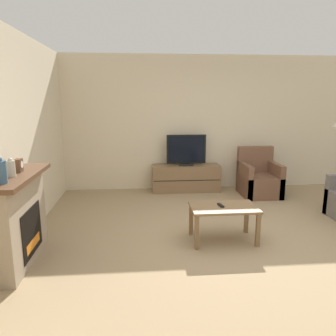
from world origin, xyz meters
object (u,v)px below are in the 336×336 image
tv_stand (186,178)px  remote (221,205)px  fireplace (18,218)px  mantel_vase_centre_left (11,168)px  coffee_table (223,212)px  mantel_clock (19,165)px  tv (186,151)px  armchair (259,180)px

tv_stand → remote: 2.41m
fireplace → mantel_vase_centre_left: mantel_vase_centre_left is taller
mantel_vase_centre_left → coffee_table: 2.58m
coffee_table → remote: (-0.04, 0.02, 0.08)m
fireplace → mantel_vase_centre_left: size_ratio=6.30×
coffee_table → mantel_clock: bearing=-174.1°
fireplace → mantel_clock: bearing=82.3°
tv_stand → tv: tv is taller
fireplace → tv_stand: fireplace is taller
remote → tv: bearing=82.8°
mantel_clock → tv: size_ratio=0.19×
mantel_clock → fireplace: bearing=-97.7°
coffee_table → tv_stand: bearing=93.5°
tv_stand → armchair: bearing=-15.9°
mantel_vase_centre_left → remote: mantel_vase_centre_left is taller
fireplace → coffee_table: size_ratio=1.48×
fireplace → coffee_table: bearing=8.8°
mantel_clock → remote: mantel_clock is taller
armchair → coffee_table: bearing=-121.2°
armchair → mantel_clock: bearing=-148.1°
mantel_vase_centre_left → coffee_table: size_ratio=0.24×
tv_stand → remote: bearing=-87.3°
fireplace → armchair: fireplace is taller
tv_stand → remote: size_ratio=8.80×
remote → tv_stand: bearing=82.8°
mantel_clock → tv_stand: mantel_clock is taller
fireplace → mantel_clock: 0.59m
mantel_clock → coffee_table: mantel_clock is taller
tv → remote: tv is taller
armchair → mantel_vase_centre_left: bearing=-145.7°
mantel_vase_centre_left → coffee_table: bearing=11.0°
mantel_vase_centre_left → mantel_clock: 0.22m
coffee_table → remote: remote is taller
mantel_clock → armchair: bearing=31.9°
fireplace → coffee_table: fireplace is taller
tv_stand → remote: (0.11, -2.40, 0.22)m
mantel_vase_centre_left → tv: (2.29, 2.89, -0.31)m
fireplace → coffee_table: 2.48m
tv → armchair: bearing=-15.8°
mantel_clock → mantel_vase_centre_left: bearing=-90.2°
mantel_vase_centre_left → tv_stand: size_ratio=0.15×
armchair → coffee_table: 2.37m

